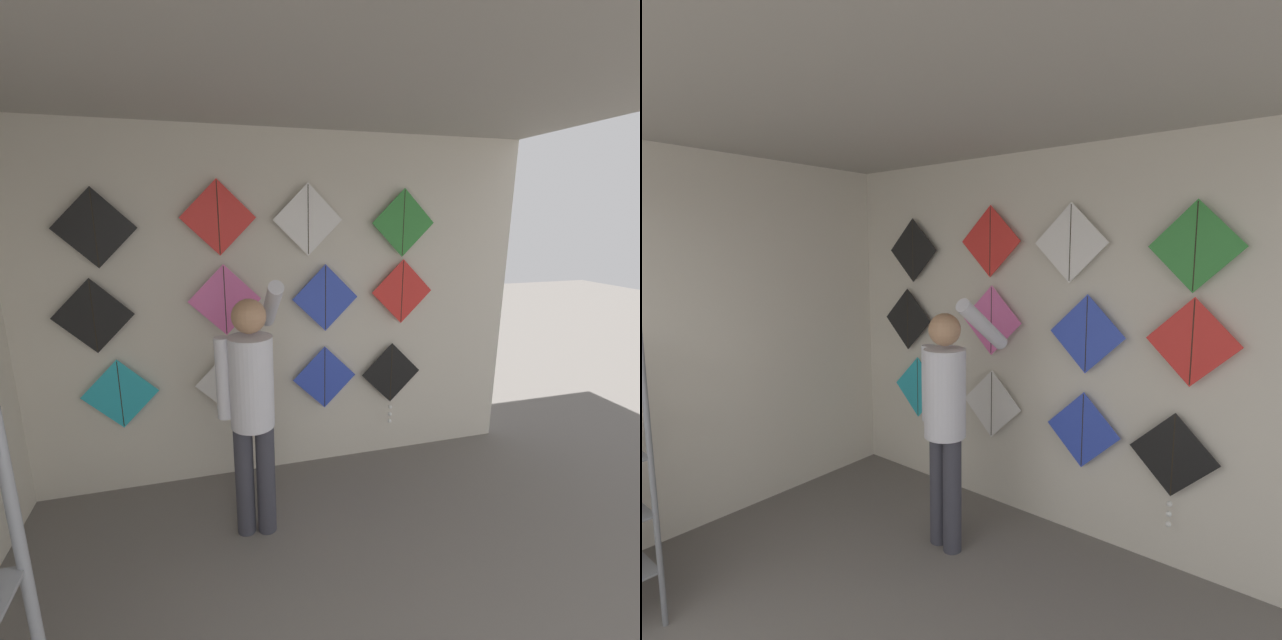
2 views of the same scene
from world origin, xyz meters
TOP-DOWN VIEW (x-y plane):
  - back_panel at (0.00, 3.75)m, footprint 4.47×0.06m
  - left_panel at (-1.87, 1.86)m, footprint 0.06×4.52m
  - ceiling_slab at (0.00, 1.86)m, footprint 4.47×4.52m
  - shopkeeper at (-0.22, 2.98)m, footprint 0.45×0.59m
  - kite_0 at (-1.14, 3.66)m, footprint 0.55×0.01m
  - kite_1 at (-0.32, 3.66)m, footprint 0.55×0.01m
  - kite_2 at (0.48, 3.66)m, footprint 0.55×0.01m
  - kite_3 at (1.09, 3.66)m, footprint 0.55×0.04m
  - kite_4 at (-1.25, 3.66)m, footprint 0.55×0.01m
  - kite_5 at (-0.32, 3.66)m, footprint 0.55×0.01m
  - kite_6 at (0.48, 3.66)m, footprint 0.55×0.01m
  - kite_7 at (1.16, 3.66)m, footprint 0.55×0.01m
  - kite_8 at (-1.18, 3.66)m, footprint 0.55×0.01m
  - kite_9 at (-0.34, 3.66)m, footprint 0.55×0.01m
  - kite_10 at (0.34, 3.66)m, footprint 0.55×0.01m
  - kite_11 at (1.15, 3.66)m, footprint 0.55×0.01m

SIDE VIEW (x-z plane):
  - kite_3 at x=1.09m, z-range 0.37..1.14m
  - kite_2 at x=0.48m, z-range 0.54..1.09m
  - kite_0 at x=-1.14m, z-range 0.57..1.12m
  - kite_1 at x=-0.32m, z-range 0.57..1.13m
  - shopkeeper at x=-0.22m, z-range 0.11..1.89m
  - back_panel at x=0.00m, z-range 0.00..2.80m
  - left_panel at x=-1.87m, z-range 0.00..2.80m
  - kite_4 at x=-1.25m, z-range 1.18..1.74m
  - kite_6 at x=0.48m, z-range 1.23..1.78m
  - kite_7 at x=1.16m, z-range 1.25..1.81m
  - kite_5 at x=-0.32m, z-range 1.25..1.81m
  - kite_8 at x=-1.18m, z-range 1.80..2.36m
  - kite_11 at x=1.15m, z-range 1.83..2.38m
  - kite_10 at x=0.34m, z-range 1.85..2.41m
  - kite_9 at x=-0.34m, z-range 1.87..2.43m
  - ceiling_slab at x=0.00m, z-range 2.80..2.84m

